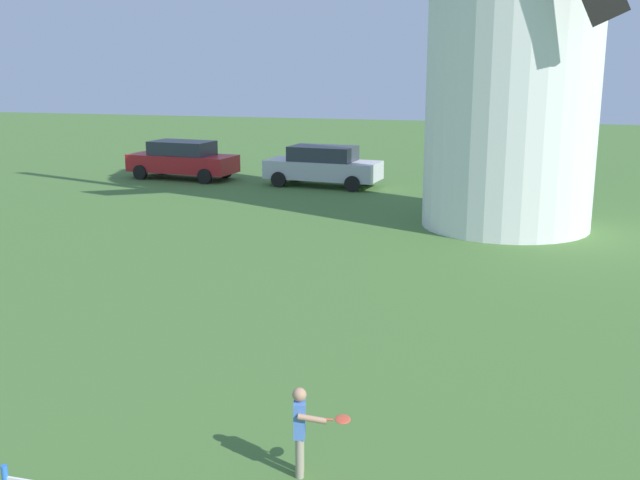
# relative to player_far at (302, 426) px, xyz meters

# --- Properties ---
(player_far) EXTENTS (0.73, 0.36, 1.09)m
(player_far) POSITION_rel_player_far_xyz_m (0.00, 0.00, 0.00)
(player_far) COLOR #9E937F
(player_far) RESTS_ON ground_plane
(parked_car_red) EXTENTS (4.62, 2.25, 1.56)m
(parked_car_red) POSITION_rel_player_far_xyz_m (-11.46, 20.89, 0.19)
(parked_car_red) COLOR red
(parked_car_red) RESTS_ON ground_plane
(parked_car_silver) EXTENTS (4.58, 2.23, 1.56)m
(parked_car_silver) POSITION_rel_player_far_xyz_m (-5.35, 20.58, 0.19)
(parked_car_silver) COLOR silver
(parked_car_silver) RESTS_ON ground_plane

